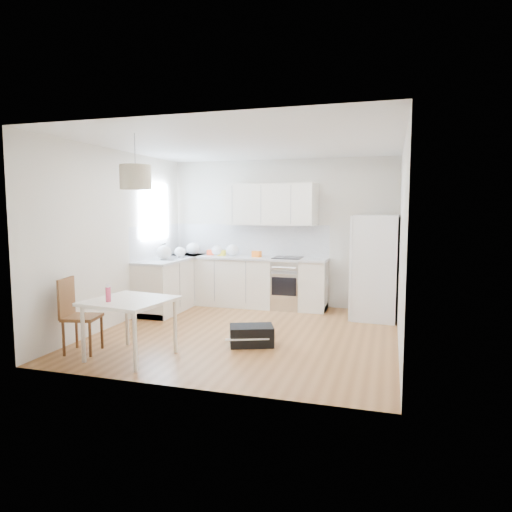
{
  "coord_description": "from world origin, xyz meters",
  "views": [
    {
      "loc": [
        1.97,
        -6.15,
        1.81
      ],
      "look_at": [
        0.02,
        0.4,
        1.09
      ],
      "focal_mm": 32.0,
      "sensor_mm": 36.0,
      "label": 1
    }
  ],
  "objects_px": {
    "refrigerator": "(376,267)",
    "dining_chair": "(82,315)",
    "dining_table": "(130,306)",
    "gym_bag": "(252,335)"
  },
  "relations": [
    {
      "from": "refrigerator",
      "to": "gym_bag",
      "type": "height_order",
      "value": "refrigerator"
    },
    {
      "from": "dining_table",
      "to": "dining_chair",
      "type": "height_order",
      "value": "dining_chair"
    },
    {
      "from": "refrigerator",
      "to": "dining_table",
      "type": "distance_m",
      "value": 4.04
    },
    {
      "from": "refrigerator",
      "to": "dining_table",
      "type": "relative_size",
      "value": 1.66
    },
    {
      "from": "dining_chair",
      "to": "refrigerator",
      "type": "bearing_deg",
      "value": 28.41
    },
    {
      "from": "refrigerator",
      "to": "gym_bag",
      "type": "xyz_separation_m",
      "value": [
        -1.52,
        -2.04,
        -0.72
      ]
    },
    {
      "from": "dining_table",
      "to": "dining_chair",
      "type": "relative_size",
      "value": 1.09
    },
    {
      "from": "refrigerator",
      "to": "dining_chair",
      "type": "distance_m",
      "value": 4.55
    },
    {
      "from": "refrigerator",
      "to": "dining_chair",
      "type": "bearing_deg",
      "value": -136.1
    },
    {
      "from": "dining_table",
      "to": "dining_chair",
      "type": "xyz_separation_m",
      "value": [
        -0.68,
        0.0,
        -0.17
      ]
    }
  ]
}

